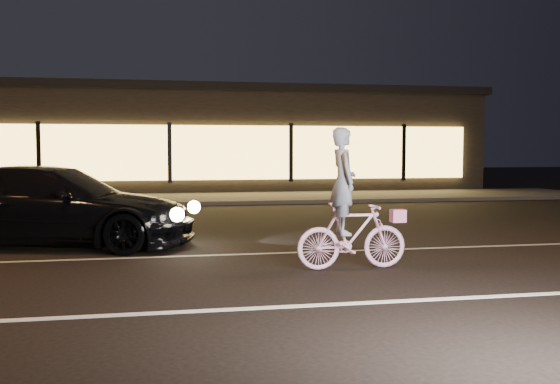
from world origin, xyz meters
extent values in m
plane|color=black|center=(0.00, 0.00, 0.00)|extent=(90.00, 90.00, 0.00)
cube|color=silver|center=(0.00, -1.50, 0.00)|extent=(60.00, 0.12, 0.01)
cube|color=gray|center=(0.00, 2.00, 0.00)|extent=(60.00, 0.10, 0.01)
cube|color=#383533|center=(0.00, 13.00, 0.06)|extent=(30.00, 4.00, 0.12)
cube|color=black|center=(0.00, 19.00, 2.00)|extent=(25.00, 8.00, 4.00)
cube|color=black|center=(0.00, 19.00, 4.05)|extent=(25.40, 8.40, 0.30)
cube|color=#FFC859|center=(0.00, 14.90, 1.60)|extent=(23.00, 0.15, 2.00)
cube|color=black|center=(-4.50, 14.82, 1.60)|extent=(0.15, 0.08, 2.20)
cube|color=black|center=(0.00, 14.82, 1.60)|extent=(0.15, 0.08, 2.20)
cube|color=black|center=(4.50, 14.82, 1.60)|extent=(0.15, 0.08, 2.20)
cube|color=black|center=(9.00, 14.82, 1.60)|extent=(0.15, 0.08, 2.20)
imported|color=#DD499A|center=(2.34, 0.44, 0.49)|extent=(1.63, 0.46, 0.98)
imported|color=silver|center=(2.20, 0.44, 1.28)|extent=(0.37, 0.56, 1.54)
cube|color=#EA5492|center=(3.04, 0.44, 0.77)|extent=(0.21, 0.17, 0.19)
imported|color=black|center=(-2.24, 3.50, 0.72)|extent=(5.32, 3.25, 1.44)
sphere|color=#FFF2BF|center=(0.24, 3.52, 0.66)|extent=(0.24, 0.24, 0.24)
sphere|color=#FFF2BF|center=(-0.11, 2.24, 0.66)|extent=(0.24, 0.24, 0.24)
camera|label=1|loc=(-0.40, -8.15, 1.75)|focal=40.00mm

